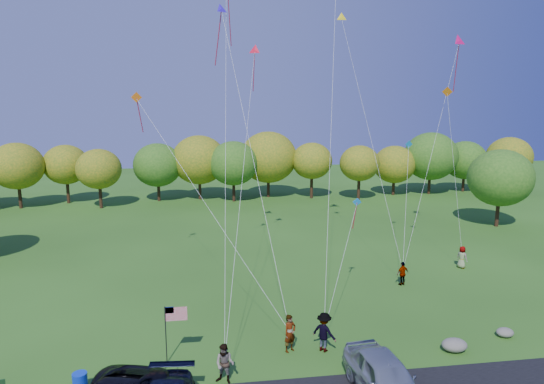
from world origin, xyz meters
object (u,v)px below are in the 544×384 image
(minivan_silver, at_px, (385,378))
(flyer_a, at_px, (290,333))
(trash_barrel, at_px, (80,383))
(flyer_b, at_px, (225,364))
(flyer_c, at_px, (324,332))
(flyer_d, at_px, (403,274))
(flyer_e, at_px, (462,257))

(minivan_silver, height_order, flyer_a, flyer_a)
(minivan_silver, relative_size, trash_barrel, 5.67)
(flyer_b, xyz_separation_m, trash_barrel, (-5.92, 0.10, -0.43))
(minivan_silver, xyz_separation_m, flyer_c, (-1.48, 4.09, 0.04))
(flyer_a, relative_size, trash_barrel, 2.07)
(minivan_silver, bearing_deg, flyer_d, 58.18)
(flyer_a, height_order, trash_barrel, flyer_a)
(minivan_silver, distance_m, flyer_d, 12.99)
(flyer_a, distance_m, flyer_d, 11.50)
(flyer_a, height_order, flyer_b, flyer_a)
(flyer_b, distance_m, flyer_d, 15.41)
(minivan_silver, height_order, flyer_d, minivan_silver)
(flyer_e, bearing_deg, flyer_b, 95.67)
(flyer_c, bearing_deg, flyer_e, -97.33)
(flyer_a, bearing_deg, trash_barrel, 160.73)
(flyer_b, height_order, trash_barrel, flyer_b)
(minivan_silver, bearing_deg, flyer_b, 156.39)
(flyer_c, relative_size, flyer_e, 1.19)
(minivan_silver, height_order, flyer_b, minivan_silver)
(minivan_silver, relative_size, flyer_d, 3.19)
(flyer_b, distance_m, flyer_e, 21.44)
(flyer_a, relative_size, flyer_e, 1.14)
(flyer_b, relative_size, flyer_e, 1.08)
(flyer_d, xyz_separation_m, flyer_e, (5.59, 2.57, 0.02))
(flyer_d, bearing_deg, flyer_a, 21.34)
(flyer_b, bearing_deg, trash_barrel, -156.48)
(flyer_c, bearing_deg, minivan_silver, 154.17)
(minivan_silver, bearing_deg, flyer_c, 104.21)
(flyer_c, height_order, flyer_d, flyer_c)
(flyer_a, xyz_separation_m, flyer_d, (8.84, 7.37, -0.13))
(minivan_silver, distance_m, trash_barrel, 12.45)
(flyer_a, distance_m, flyer_c, 1.64)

